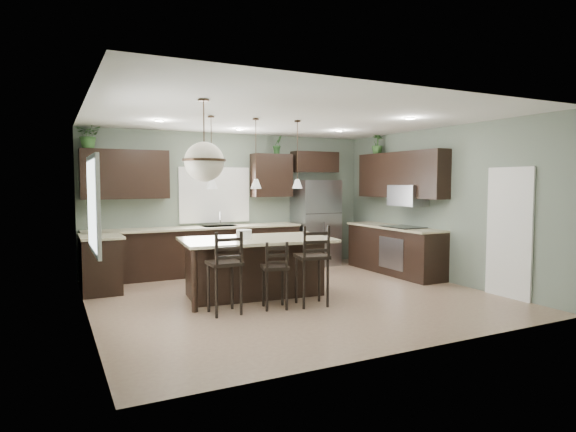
{
  "coord_description": "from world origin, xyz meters",
  "views": [
    {
      "loc": [
        -3.43,
        -6.67,
        1.8
      ],
      "look_at": [
        0.1,
        0.4,
        1.25
      ],
      "focal_mm": 30.0,
      "sensor_mm": 36.0,
      "label": 1
    }
  ],
  "objects_px": {
    "serving_dish": "(244,234)",
    "bar_stool_right": "(312,265)",
    "bar_stool_left": "(224,272)",
    "kitchen_island": "(256,267)",
    "bar_stool_center": "(275,275)",
    "plant_back_left": "(89,135)",
    "refrigerator": "(315,223)"
  },
  "relations": [
    {
      "from": "serving_dish",
      "to": "bar_stool_right",
      "type": "relative_size",
      "value": 0.2
    },
    {
      "from": "serving_dish",
      "to": "bar_stool_left",
      "type": "bearing_deg",
      "value": -127.29
    },
    {
      "from": "bar_stool_left",
      "to": "kitchen_island",
      "type": "bearing_deg",
      "value": 43.61
    },
    {
      "from": "bar_stool_center",
      "to": "plant_back_left",
      "type": "bearing_deg",
      "value": 139.25
    },
    {
      "from": "serving_dish",
      "to": "plant_back_left",
      "type": "relative_size",
      "value": 0.5
    },
    {
      "from": "refrigerator",
      "to": "serving_dish",
      "type": "height_order",
      "value": "refrigerator"
    },
    {
      "from": "bar_stool_left",
      "to": "bar_stool_right",
      "type": "xyz_separation_m",
      "value": [
        1.29,
        -0.14,
        0.02
      ]
    },
    {
      "from": "refrigerator",
      "to": "bar_stool_center",
      "type": "relative_size",
      "value": 1.89
    },
    {
      "from": "serving_dish",
      "to": "bar_stool_center",
      "type": "bearing_deg",
      "value": -80.52
    },
    {
      "from": "serving_dish",
      "to": "plant_back_left",
      "type": "bearing_deg",
      "value": 132.28
    },
    {
      "from": "bar_stool_left",
      "to": "plant_back_left",
      "type": "distance_m",
      "value": 3.93
    },
    {
      "from": "refrigerator",
      "to": "bar_stool_left",
      "type": "height_order",
      "value": "refrigerator"
    },
    {
      "from": "refrigerator",
      "to": "kitchen_island",
      "type": "distance_m",
      "value": 3.14
    },
    {
      "from": "kitchen_island",
      "to": "bar_stool_left",
      "type": "relative_size",
      "value": 2.01
    },
    {
      "from": "kitchen_island",
      "to": "plant_back_left",
      "type": "bearing_deg",
      "value": 139.94
    },
    {
      "from": "bar_stool_right",
      "to": "plant_back_left",
      "type": "height_order",
      "value": "plant_back_left"
    },
    {
      "from": "bar_stool_right",
      "to": "plant_back_left",
      "type": "relative_size",
      "value": 2.5
    },
    {
      "from": "refrigerator",
      "to": "serving_dish",
      "type": "relative_size",
      "value": 7.71
    },
    {
      "from": "bar_stool_left",
      "to": "bar_stool_center",
      "type": "bearing_deg",
      "value": -4.76
    },
    {
      "from": "bar_stool_right",
      "to": "plant_back_left",
      "type": "bearing_deg",
      "value": 141.14
    },
    {
      "from": "bar_stool_left",
      "to": "bar_stool_right",
      "type": "bearing_deg",
      "value": -6.27
    },
    {
      "from": "refrigerator",
      "to": "bar_stool_left",
      "type": "relative_size",
      "value": 1.6
    },
    {
      "from": "serving_dish",
      "to": "bar_stool_right",
      "type": "bearing_deg",
      "value": -52.67
    },
    {
      "from": "kitchen_island",
      "to": "bar_stool_right",
      "type": "height_order",
      "value": "bar_stool_right"
    },
    {
      "from": "refrigerator",
      "to": "kitchen_island",
      "type": "xyz_separation_m",
      "value": [
        -2.28,
        -2.11,
        -0.46
      ]
    },
    {
      "from": "refrigerator",
      "to": "bar_stool_right",
      "type": "height_order",
      "value": "refrigerator"
    },
    {
      "from": "serving_dish",
      "to": "bar_stool_right",
      "type": "distance_m",
      "value": 1.22
    },
    {
      "from": "kitchen_island",
      "to": "plant_back_left",
      "type": "distance_m",
      "value": 3.85
    },
    {
      "from": "serving_dish",
      "to": "plant_back_left",
      "type": "distance_m",
      "value": 3.44
    },
    {
      "from": "bar_stool_center",
      "to": "bar_stool_right",
      "type": "xyz_separation_m",
      "value": [
        0.56,
        -0.08,
        0.11
      ]
    },
    {
      "from": "bar_stool_left",
      "to": "plant_back_left",
      "type": "relative_size",
      "value": 2.42
    },
    {
      "from": "bar_stool_center",
      "to": "serving_dish",
      "type": "bearing_deg",
      "value": 113.45
    }
  ]
}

